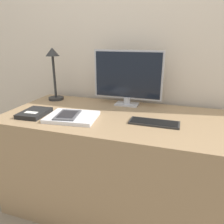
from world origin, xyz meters
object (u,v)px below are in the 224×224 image
Objects in this scene: ereader at (68,115)px; notebook at (34,113)px; monitor at (128,77)px; laptop at (72,117)px; keyboard at (154,123)px; desk_lamp at (54,67)px.

ereader is 0.95× the size of notebook.
monitor reaches higher than notebook.
laptop is at bearing -122.84° from monitor.
monitor is 2.46× the size of ereader.
notebook is at bearing -176.17° from laptop.
monitor is at bearing 38.34° from notebook.
ereader is at bearing -124.04° from monitor.
keyboard is 1.41× the size of ereader.
notebook is at bearing -79.50° from desk_lamp.
ereader is 0.56m from desk_lamp.
desk_lamp reaches higher than ereader.
laptop is 0.80× the size of desk_lamp.
keyboard is 0.71× the size of desk_lamp.
notebook is at bearing -141.66° from monitor.
monitor is 1.55× the size of laptop.
desk_lamp is (-0.35, 0.37, 0.26)m from laptop.
keyboard is 1.35× the size of notebook.
desk_lamp is 1.89× the size of notebook.
ereader is at bearing 0.50° from notebook.
laptop is 0.03m from ereader.
ereader is at bearing -170.32° from keyboard.
monitor is at bearing 127.71° from keyboard.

